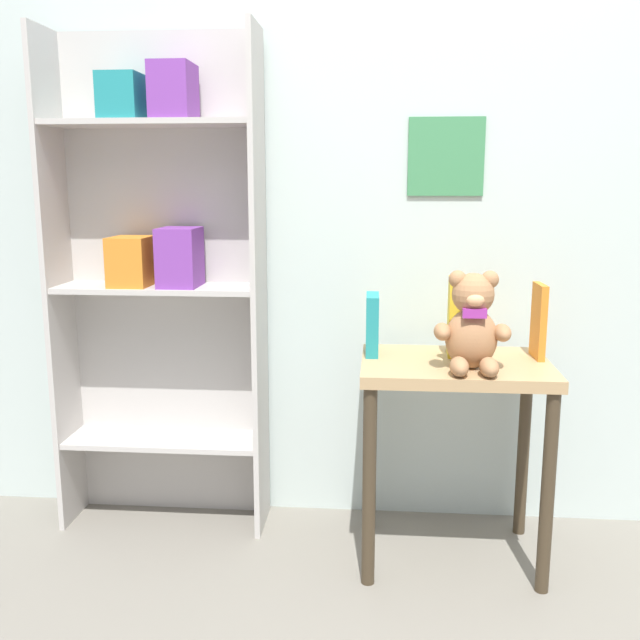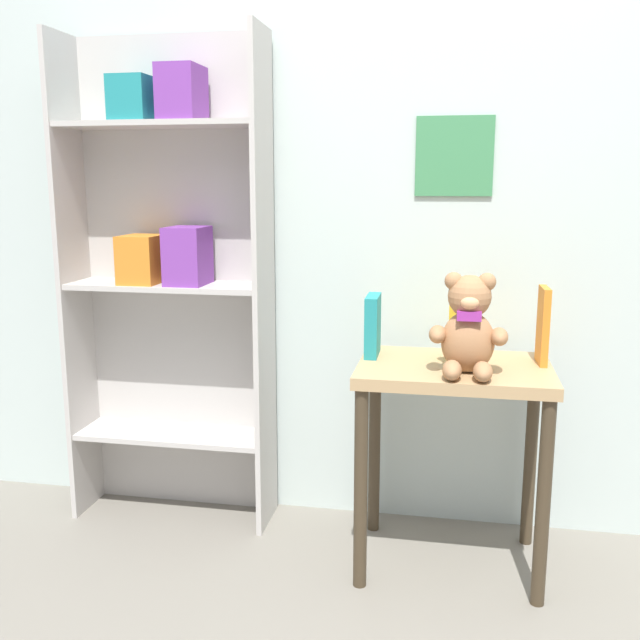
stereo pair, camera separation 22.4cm
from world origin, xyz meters
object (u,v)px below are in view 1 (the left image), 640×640
Objects in this scene: book_standing_teal at (372,324)px; book_standing_yellow at (454,317)px; bookshelf_side at (161,262)px; display_table at (454,398)px; book_standing_orange at (539,321)px; teddy_bear at (472,325)px.

book_standing_yellow reaches higher than book_standing_teal.
display_table is (0.98, -0.21, -0.39)m from bookshelf_side.
bookshelf_side is 8.77× the size of book_standing_teal.
teddy_bear is at bearing -146.85° from book_standing_orange.
bookshelf_side is 7.21× the size of book_standing_orange.
bookshelf_side is 1.06m from teddy_bear.
book_standing_yellow is (0.26, 0.01, 0.03)m from book_standing_teal.
book_standing_orange is at bearing -1.57° from book_standing_teal.
book_standing_orange is at bearing -1.16° from book_standing_yellow.
bookshelf_side is 6.81× the size of book_standing_yellow.
book_standing_yellow is at bearing -7.09° from bookshelf_side.
display_table is 0.26m from book_standing_yellow.
bookshelf_side is 2.58× the size of display_table.
teddy_bear is 1.25× the size of book_standing_orange.
display_table is 2.24× the size of teddy_bear.
book_standing_yellow reaches higher than book_standing_orange.
teddy_bear is 1.18× the size of book_standing_yellow.
teddy_bear is 0.18m from book_standing_yellow.
book_standing_orange is (0.26, 0.07, 0.24)m from display_table.
book_standing_orange is (1.23, -0.14, -0.16)m from bookshelf_side.
book_standing_teal is at bearing -174.95° from book_standing_yellow.
display_table is at bearing 111.03° from teddy_bear.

